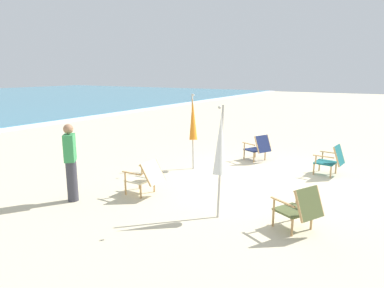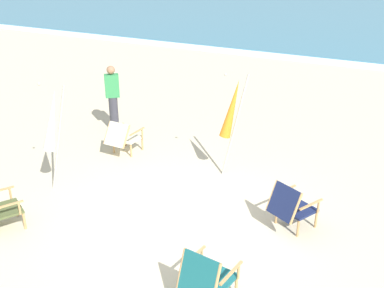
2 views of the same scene
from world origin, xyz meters
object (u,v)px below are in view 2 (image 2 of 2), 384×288
at_px(beach_chair_back_right, 291,206).
at_px(person_near_chairs, 113,98).
at_px(beach_chair_front_left, 206,277).
at_px(beach_chair_front_right, 123,137).
at_px(umbrella_furled_orange, 232,110).
at_px(umbrella_furled_white, 52,122).

height_order(beach_chair_back_right, person_near_chairs, person_near_chairs).
distance_m(beach_chair_front_left, person_near_chairs, 6.42).
bearing_deg(person_near_chairs, beach_chair_front_right, -45.66).
distance_m(umbrella_furled_orange, person_near_chairs, 3.65).
bearing_deg(beach_chair_back_right, person_near_chairs, 157.09).
distance_m(beach_chair_front_left, beach_chair_back_right, 2.20).
bearing_deg(beach_chair_front_right, umbrella_furled_white, -93.53).
bearing_deg(beach_chair_back_right, beach_chair_front_left, -101.49).
relative_size(beach_chair_back_right, umbrella_furled_orange, 0.42).
relative_size(beach_chair_front_right, person_near_chairs, 0.48).
bearing_deg(umbrella_furled_white, beach_chair_front_right, 86.47).
relative_size(beach_chair_front_right, umbrella_furled_orange, 0.37).
xyz_separation_m(beach_chair_front_right, umbrella_furled_white, (-0.11, -1.85, 0.94)).
xyz_separation_m(beach_chair_front_right, person_near_chairs, (-1.07, 1.09, 0.42)).
bearing_deg(beach_chair_front_right, beach_chair_back_right, -14.86).
height_order(beach_chair_front_right, person_near_chairs, person_near_chairs).
distance_m(beach_chair_front_right, person_near_chairs, 1.59).
relative_size(beach_chair_front_left, person_near_chairs, 0.50).
height_order(beach_chair_front_left, person_near_chairs, person_near_chairs).
distance_m(beach_chair_front_right, umbrella_furled_orange, 2.63).
relative_size(beach_chair_front_left, beach_chair_back_right, 0.93).
height_order(beach_chair_front_left, umbrella_furled_white, umbrella_furled_white).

